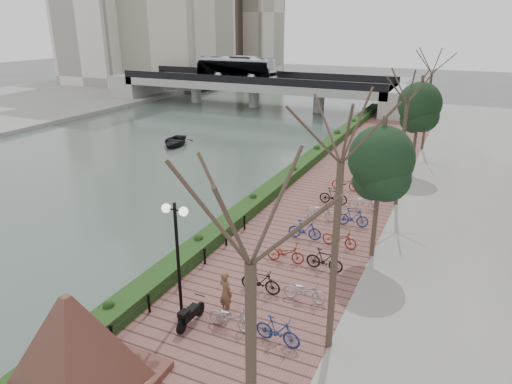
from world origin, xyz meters
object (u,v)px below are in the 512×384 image
Objects in this scene: granite_monument at (73,344)px; boat at (175,141)px; motorcycle at (191,313)px; pedestrian at (226,292)px; lamppost at (176,236)px.

granite_monument is 30.41m from boat.
boat is at bearing 127.38° from motorcycle.
boat is (-14.86, 26.48, -1.71)m from granite_monument.
pedestrian reaches higher than boat.
boat is (-16.91, 21.30, -0.94)m from pedestrian.
lamppost reaches higher than motorcycle.
motorcycle is at bearing -71.77° from boat.
granite_monument is 5.62m from pedestrian.
granite_monument is at bearing -105.51° from motorcycle.
granite_monument is at bearing -78.14° from boat.
granite_monument is 1.36× the size of lamppost.
motorcycle is at bearing 78.91° from pedestrian.
lamppost is 2.91m from pedestrian.
granite_monument reaches higher than motorcycle.
granite_monument is 3.55× the size of pedestrian.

